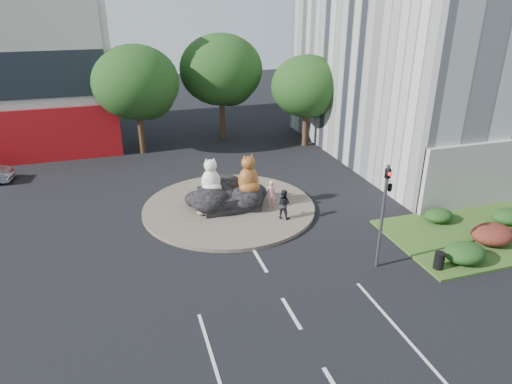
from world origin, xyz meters
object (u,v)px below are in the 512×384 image
(kitten_calico, at_px, (201,206))
(cat_tabby, at_px, (248,174))
(pedestrian_pink, at_px, (271,194))
(pedestrian_dark, at_px, (283,204))
(litter_bin, at_px, (439,261))
(kitten_white, at_px, (254,200))
(cat_white, at_px, (211,176))

(kitten_calico, bearing_deg, cat_tabby, 36.76)
(pedestrian_pink, xyz_separation_m, pedestrian_dark, (0.19, -1.50, 0.01))
(kitten_calico, distance_m, pedestrian_dark, 4.58)
(litter_bin, bearing_deg, kitten_white, 125.38)
(kitten_white, bearing_deg, litter_bin, -76.32)
(litter_bin, bearing_deg, kitten_calico, 137.55)
(kitten_white, xyz_separation_m, pedestrian_dark, (1.06, -1.90, 0.46))
(kitten_white, xyz_separation_m, pedestrian_pink, (0.87, -0.40, 0.45))
(cat_white, height_order, cat_tabby, cat_tabby)
(cat_white, xyz_separation_m, kitten_calico, (-0.78, -0.81, -1.45))
(pedestrian_dark, bearing_deg, cat_white, 2.64)
(pedestrian_pink, bearing_deg, cat_white, -23.12)
(kitten_calico, distance_m, kitten_white, 3.16)
(cat_tabby, distance_m, kitten_white, 1.69)
(cat_tabby, distance_m, litter_bin, 10.97)
(litter_bin, bearing_deg, pedestrian_pink, 122.56)
(pedestrian_pink, height_order, pedestrian_dark, pedestrian_dark)
(kitten_calico, relative_size, litter_bin, 1.26)
(pedestrian_pink, bearing_deg, litter_bin, 117.80)
(cat_tabby, relative_size, kitten_white, 2.94)
(cat_tabby, bearing_deg, kitten_white, -27.84)
(cat_tabby, bearing_deg, cat_white, 155.29)
(pedestrian_pink, bearing_deg, kitten_white, -29.48)
(pedestrian_dark, xyz_separation_m, litter_bin, (5.05, -6.71, -0.53))
(cat_white, height_order, pedestrian_dark, cat_white)
(cat_white, bearing_deg, kitten_white, -11.24)
(cat_white, relative_size, kitten_white, 2.70)
(cat_white, xyz_separation_m, kitten_white, (2.37, -0.68, -1.56))
(cat_tabby, xyz_separation_m, kitten_white, (0.32, -0.11, -1.66))
(kitten_calico, bearing_deg, pedestrian_dark, 9.20)
(kitten_calico, relative_size, pedestrian_pink, 0.60)
(pedestrian_dark, relative_size, litter_bin, 2.14)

